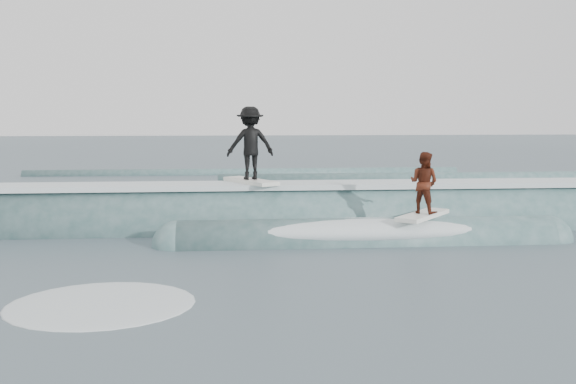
{
  "coord_description": "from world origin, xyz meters",
  "views": [
    {
      "loc": [
        -1.38,
        -10.57,
        3.09
      ],
      "look_at": [
        0.0,
        5.52,
        1.1
      ],
      "focal_mm": 40.0,
      "sensor_mm": 36.0,
      "label": 1
    }
  ],
  "objects": [
    {
      "name": "whitewater",
      "position": [
        -0.17,
        -1.4,
        0.0
      ],
      "size": [
        17.01,
        8.34,
        0.1
      ],
      "color": "silver",
      "rests_on": "ground"
    },
    {
      "name": "ground",
      "position": [
        0.0,
        0.0,
        0.0
      ],
      "size": [
        160.0,
        160.0,
        0.0
      ],
      "primitive_type": "plane",
      "color": "#3B4C57",
      "rests_on": "ground"
    },
    {
      "name": "surfer_black",
      "position": [
        -0.92,
        6.52,
        2.24
      ],
      "size": [
        1.48,
        2.01,
        2.03
      ],
      "color": "silver",
      "rests_on": "ground"
    },
    {
      "name": "far_swells",
      "position": [
        1.04,
        17.65,
        0.0
      ],
      "size": [
        38.85,
        8.65,
        0.8
      ],
      "color": "#375D5D",
      "rests_on": "ground"
    },
    {
      "name": "breaking_wave",
      "position": [
        0.28,
        6.18,
        0.04
      ],
      "size": [
        22.43,
        3.94,
        2.32
      ],
      "color": "#375D5D",
      "rests_on": "ground"
    },
    {
      "name": "surfer_red",
      "position": [
        3.16,
        4.32,
        1.32
      ],
      "size": [
        1.7,
        1.89,
        1.57
      ],
      "color": "white",
      "rests_on": "ground"
    }
  ]
}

